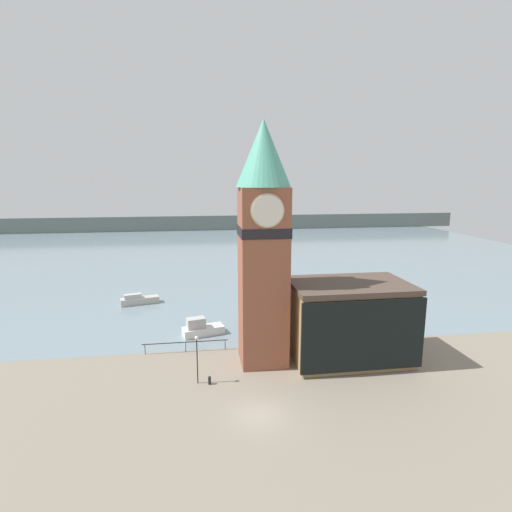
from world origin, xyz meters
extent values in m
plane|color=gray|center=(0.00, 0.00, 0.00)|extent=(160.00, 160.00, 0.00)
cube|color=gray|center=(0.00, 72.37, 0.00)|extent=(160.00, 120.00, 0.00)
cube|color=slate|center=(0.00, 112.37, 2.50)|extent=(180.00, 3.00, 5.00)
cube|color=#333338|center=(-5.80, 12.12, 1.05)|extent=(8.77, 0.08, 0.08)
cylinder|color=#333338|center=(-9.88, 12.12, 0.53)|extent=(0.07, 0.07, 1.05)
cylinder|color=#333338|center=(-5.80, 12.12, 0.53)|extent=(0.07, 0.07, 1.05)
cylinder|color=#333338|center=(-1.71, 12.12, 0.53)|extent=(0.07, 0.07, 1.05)
cube|color=brown|center=(1.76, 8.98, 8.43)|extent=(4.36, 4.36, 16.86)
cube|color=black|center=(1.76, 8.98, 12.85)|extent=(4.48, 4.48, 0.90)
cylinder|color=tan|center=(1.76, 6.74, 14.90)|extent=(2.98, 0.12, 2.98)
cylinder|color=silver|center=(1.76, 6.66, 14.90)|extent=(2.71, 0.12, 2.71)
cylinder|color=tan|center=(4.00, 8.98, 14.90)|extent=(0.12, 2.98, 2.98)
cylinder|color=silver|center=(4.09, 8.98, 14.90)|extent=(0.12, 2.71, 2.71)
cone|color=#51A88E|center=(1.76, 8.98, 19.85)|extent=(5.01, 5.01, 5.98)
cube|color=#A88451|center=(10.25, 8.51, 3.61)|extent=(11.04, 7.12, 7.23)
cube|color=#4C3D33|center=(10.25, 8.51, 7.48)|extent=(11.44, 7.52, 0.50)
cube|color=black|center=(10.25, 4.80, 3.76)|extent=(11.54, 0.30, 6.65)
cube|color=silver|center=(-3.92, 16.50, 0.48)|extent=(4.94, 2.90, 0.96)
cube|color=#B2B2B2|center=(-4.73, 16.29, 1.54)|extent=(2.29, 1.72, 1.16)
cube|color=#B7B2A8|center=(-12.70, 29.33, 0.48)|extent=(5.46, 2.67, 0.96)
cube|color=#B2B2B2|center=(-13.62, 29.10, 1.26)|extent=(2.49, 1.53, 0.60)
cylinder|color=black|center=(-3.57, 5.10, 0.31)|extent=(0.26, 0.26, 0.63)
sphere|color=black|center=(-3.57, 5.10, 0.63)|extent=(0.27, 0.27, 0.27)
cylinder|color=black|center=(-4.58, 5.45, 2.05)|extent=(0.10, 0.10, 4.11)
sphere|color=silver|center=(-4.58, 5.45, 4.20)|extent=(0.32, 0.32, 0.32)
camera|label=1|loc=(-4.18, -27.14, 17.62)|focal=28.00mm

